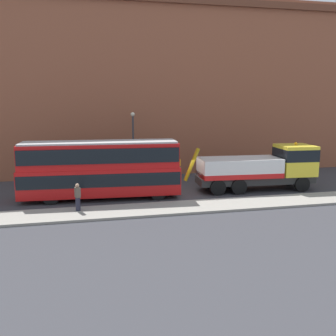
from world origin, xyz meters
TOP-DOWN VIEW (x-y plane):
  - ground_plane at (0.00, 0.00)m, footprint 120.00×120.00m
  - near_kerb at (0.00, -4.20)m, footprint 60.00×2.80m
  - building_facade at (0.00, 7.65)m, footprint 60.00×1.50m
  - recovery_tow_truck at (5.84, -0.51)m, footprint 10.21×3.16m
  - double_decker_bus at (-6.35, -0.48)m, footprint 11.15×3.20m
  - pedestrian_onlooker at (-7.94, -3.69)m, footprint 0.39×0.47m
  - street_lamp at (-3.24, 5.46)m, footprint 0.36×0.36m

SIDE VIEW (x-z plane):
  - ground_plane at x=0.00m, z-range 0.00..0.00m
  - near_kerb at x=0.00m, z-range 0.00..0.15m
  - pedestrian_onlooker at x=-7.94m, z-range 0.13..1.84m
  - recovery_tow_truck at x=5.84m, z-range -0.08..3.59m
  - double_decker_bus at x=-6.35m, z-range 0.20..4.26m
  - street_lamp at x=-3.24m, z-range 0.56..6.39m
  - building_facade at x=0.00m, z-range 0.07..16.07m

